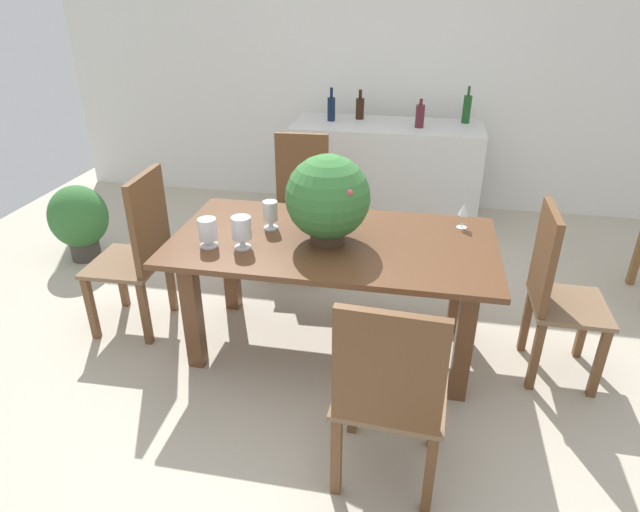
{
  "coord_description": "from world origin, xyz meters",
  "views": [
    {
      "loc": [
        0.46,
        -2.82,
        2.08
      ],
      "look_at": [
        -0.1,
        0.06,
        0.58
      ],
      "focal_mm": 30.43,
      "sensor_mm": 36.0,
      "label": 1
    }
  ],
  "objects_px": {
    "potted_plant_floor": "(79,219)",
    "flower_centerpiece": "(328,198)",
    "crystal_vase_right": "(208,231)",
    "dining_table": "(333,258)",
    "crystal_vase_center_near": "(270,213)",
    "wine_bottle_clear": "(467,109)",
    "chair_near_right": "(389,391)",
    "wine_bottle_dark": "(331,108)",
    "wine_bottle_green": "(420,116)",
    "wine_glass": "(464,211)",
    "crystal_vase_left": "(242,229)",
    "chair_foot_end": "(555,288)",
    "wine_bottle_amber": "(360,108)",
    "kitchen_counter": "(385,175)",
    "chair_head_end": "(140,247)",
    "chair_far_left": "(300,199)"
  },
  "relations": [
    {
      "from": "kitchen_counter",
      "to": "potted_plant_floor",
      "type": "xyz_separation_m",
      "value": [
        -2.36,
        -1.22,
        -0.12
      ]
    },
    {
      "from": "dining_table",
      "to": "kitchen_counter",
      "type": "xyz_separation_m",
      "value": [
        0.14,
        2.03,
        -0.15
      ]
    },
    {
      "from": "flower_centerpiece",
      "to": "crystal_vase_center_near",
      "type": "distance_m",
      "value": 0.41
    },
    {
      "from": "chair_foot_end",
      "to": "wine_bottle_dark",
      "type": "bearing_deg",
      "value": 38.49
    },
    {
      "from": "kitchen_counter",
      "to": "crystal_vase_left",
      "type": "bearing_deg",
      "value": -105.36
    },
    {
      "from": "wine_glass",
      "to": "wine_bottle_green",
      "type": "distance_m",
      "value": 1.7
    },
    {
      "from": "crystal_vase_left",
      "to": "wine_glass",
      "type": "distance_m",
      "value": 1.31
    },
    {
      "from": "crystal_vase_left",
      "to": "wine_bottle_clear",
      "type": "distance_m",
      "value": 2.75
    },
    {
      "from": "wine_bottle_clear",
      "to": "potted_plant_floor",
      "type": "distance_m",
      "value": 3.42
    },
    {
      "from": "chair_near_right",
      "to": "wine_bottle_clear",
      "type": "xyz_separation_m",
      "value": [
        0.4,
        3.23,
        0.51
      ]
    },
    {
      "from": "dining_table",
      "to": "wine_bottle_green",
      "type": "xyz_separation_m",
      "value": [
        0.42,
        1.97,
        0.42
      ]
    },
    {
      "from": "flower_centerpiece",
      "to": "wine_bottle_green",
      "type": "bearing_deg",
      "value": 77.48
    },
    {
      "from": "crystal_vase_left",
      "to": "wine_bottle_dark",
      "type": "bearing_deg",
      "value": 87.45
    },
    {
      "from": "dining_table",
      "to": "chair_near_right",
      "type": "relative_size",
      "value": 1.85
    },
    {
      "from": "crystal_vase_center_near",
      "to": "crystal_vase_right",
      "type": "distance_m",
      "value": 0.4
    },
    {
      "from": "wine_bottle_green",
      "to": "chair_far_left",
      "type": "bearing_deg",
      "value": -131.07
    },
    {
      "from": "wine_bottle_green",
      "to": "potted_plant_floor",
      "type": "relative_size",
      "value": 0.38
    },
    {
      "from": "flower_centerpiece",
      "to": "wine_glass",
      "type": "bearing_deg",
      "value": 23.6
    },
    {
      "from": "wine_glass",
      "to": "wine_bottle_clear",
      "type": "distance_m",
      "value": 1.92
    },
    {
      "from": "crystal_vase_right",
      "to": "dining_table",
      "type": "bearing_deg",
      "value": 18.38
    },
    {
      "from": "dining_table",
      "to": "wine_bottle_dark",
      "type": "distance_m",
      "value": 2.14
    },
    {
      "from": "chair_head_end",
      "to": "wine_bottle_green",
      "type": "height_order",
      "value": "wine_bottle_green"
    },
    {
      "from": "chair_far_left",
      "to": "flower_centerpiece",
      "type": "xyz_separation_m",
      "value": [
        0.4,
        -1.03,
        0.42
      ]
    },
    {
      "from": "wine_bottle_green",
      "to": "potted_plant_floor",
      "type": "distance_m",
      "value": 2.96
    },
    {
      "from": "chair_far_left",
      "to": "potted_plant_floor",
      "type": "xyz_separation_m",
      "value": [
        -1.8,
        -0.19,
        -0.23
      ]
    },
    {
      "from": "crystal_vase_center_near",
      "to": "wine_glass",
      "type": "xyz_separation_m",
      "value": [
        1.12,
        0.23,
        0.01
      ]
    },
    {
      "from": "crystal_vase_left",
      "to": "kitchen_counter",
      "type": "height_order",
      "value": "kitchen_counter"
    },
    {
      "from": "crystal_vase_center_near",
      "to": "wine_bottle_amber",
      "type": "distance_m",
      "value": 2.14
    },
    {
      "from": "wine_bottle_green",
      "to": "crystal_vase_center_near",
      "type": "bearing_deg",
      "value": -113.05
    },
    {
      "from": "flower_centerpiece",
      "to": "chair_foot_end",
      "type": "bearing_deg",
      "value": 1.25
    },
    {
      "from": "wine_bottle_green",
      "to": "chair_foot_end",
      "type": "bearing_deg",
      "value": -67.17
    },
    {
      "from": "chair_near_right",
      "to": "wine_bottle_green",
      "type": "relative_size",
      "value": 4.16
    },
    {
      "from": "chair_head_end",
      "to": "crystal_vase_left",
      "type": "xyz_separation_m",
      "value": [
        0.76,
        -0.21,
        0.28
      ]
    },
    {
      "from": "potted_plant_floor",
      "to": "flower_centerpiece",
      "type": "bearing_deg",
      "value": -20.97
    },
    {
      "from": "chair_near_right",
      "to": "wine_bottle_dark",
      "type": "xyz_separation_m",
      "value": [
        -0.78,
        3.08,
        0.5
      ]
    },
    {
      "from": "crystal_vase_right",
      "to": "wine_bottle_clear",
      "type": "distance_m",
      "value": 2.86
    },
    {
      "from": "chair_foot_end",
      "to": "wine_bottle_amber",
      "type": "height_order",
      "value": "wine_bottle_amber"
    },
    {
      "from": "chair_near_right",
      "to": "crystal_vase_center_near",
      "type": "height_order",
      "value": "chair_near_right"
    },
    {
      "from": "chair_near_right",
      "to": "chair_foot_end",
      "type": "relative_size",
      "value": 0.99
    },
    {
      "from": "chair_near_right",
      "to": "chair_head_end",
      "type": "bearing_deg",
      "value": -28.39
    },
    {
      "from": "crystal_vase_right",
      "to": "wine_bottle_dark",
      "type": "xyz_separation_m",
      "value": [
        0.29,
        2.29,
        0.21
      ]
    },
    {
      "from": "chair_near_right",
      "to": "crystal_vase_right",
      "type": "xyz_separation_m",
      "value": [
        -1.08,
        0.79,
        0.28
      ]
    },
    {
      "from": "flower_centerpiece",
      "to": "wine_bottle_amber",
      "type": "xyz_separation_m",
      "value": [
        -0.1,
        2.21,
        0.04
      ]
    },
    {
      "from": "dining_table",
      "to": "wine_bottle_dark",
      "type": "xyz_separation_m",
      "value": [
        -0.37,
        2.07,
        0.43
      ]
    },
    {
      "from": "flower_centerpiece",
      "to": "wine_bottle_clear",
      "type": "bearing_deg",
      "value": 69.39
    },
    {
      "from": "potted_plant_floor",
      "to": "dining_table",
      "type": "bearing_deg",
      "value": -20.12
    },
    {
      "from": "potted_plant_floor",
      "to": "crystal_vase_center_near",
      "type": "bearing_deg",
      "value": -21.96
    },
    {
      "from": "wine_bottle_clear",
      "to": "chair_near_right",
      "type": "bearing_deg",
      "value": -97.12
    },
    {
      "from": "chair_foot_end",
      "to": "flower_centerpiece",
      "type": "relative_size",
      "value": 2.03
    },
    {
      "from": "crystal_vase_left",
      "to": "chair_far_left",
      "type": "bearing_deg",
      "value": 87.62
    }
  ]
}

